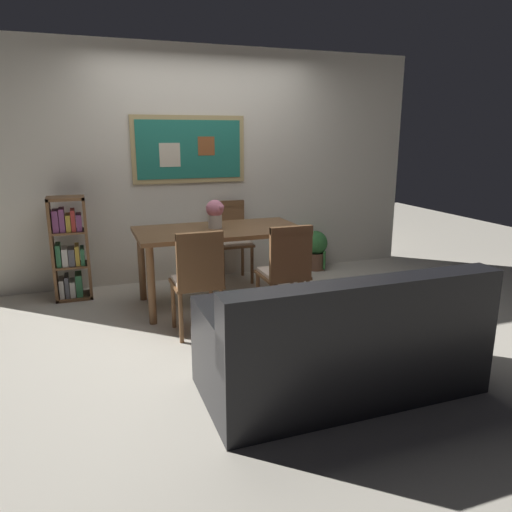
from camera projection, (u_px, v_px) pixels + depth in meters
ground_plane at (246, 317)px, 4.49m from camera, size 12.00×12.00×0.00m
wall_back_with_painting at (204, 166)px, 5.52m from camera, size 5.20×0.14×2.60m
dining_table at (220, 238)px, 4.73m from camera, size 1.62×0.85×0.76m
dining_chair_near_left at (198, 275)px, 3.95m from camera, size 0.40×0.41×0.91m
dining_chair_near_right at (286, 266)px, 4.20m from camera, size 0.40×0.41×0.91m
dining_chair_far_right at (231, 234)px, 5.55m from camera, size 0.40×0.41×0.91m
leather_couch at (343, 347)px, 3.14m from camera, size 1.80×0.84×0.84m
bookshelf at (70, 250)px, 4.90m from camera, size 0.36×0.28×1.05m
potted_ivy at (315, 250)px, 6.04m from camera, size 0.30×0.31×0.49m
flower_vase at (215, 212)px, 4.70m from camera, size 0.19×0.19×0.28m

